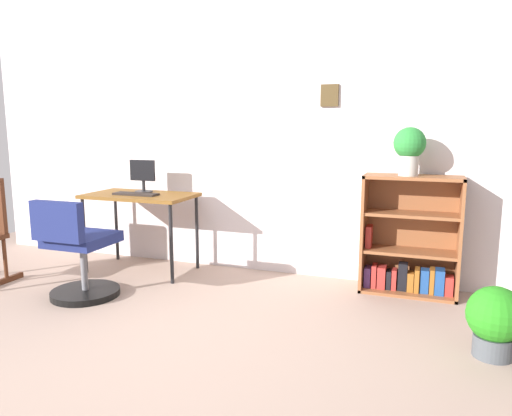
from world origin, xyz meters
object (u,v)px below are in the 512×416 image
Objects in this scene: desk at (140,201)px; office_chair at (78,256)px; monitor at (143,176)px; bookshelf_low at (409,243)px; keyboard at (136,194)px; potted_plant_floor at (495,319)px; potted_plant_on_shelf at (409,147)px.

office_chair is at bearing -93.24° from desk.
monitor reaches higher than bookshelf_low.
office_chair is 0.84× the size of bookshelf_low.
office_chair is at bearing -90.77° from monitor.
office_chair is (-0.05, -0.72, -0.38)m from keyboard.
desk is 0.24m from monitor.
keyboard is 0.98× the size of potted_plant_floor.
desk is 2.36× the size of keyboard.
potted_plant_on_shelf reaches higher than bookshelf_low.
potted_plant_on_shelf is at bearing -123.29° from bookshelf_low.
potted_plant_on_shelf is 1.42m from potted_plant_floor.
potted_plant_floor is (2.85, -0.87, -0.63)m from monitor.
potted_plant_on_shelf is (2.30, 0.07, 0.29)m from monitor.
monitor reaches higher than keyboard.
potted_plant_floor is at bearing -62.44° from bookshelf_low.
monitor is at bearing -178.36° from potted_plant_on_shelf.
office_chair is at bearing -93.94° from keyboard.
potted_plant_floor is at bearing -16.94° from monitor.
potted_plant_on_shelf is at bearing 120.55° from potted_plant_floor.
keyboard is (0.04, -0.18, -0.14)m from monitor.
bookshelf_low is 0.75m from potted_plant_on_shelf.
potted_plant_floor is (0.52, -0.99, -0.18)m from bookshelf_low.
monitor is at bearing -177.05° from bookshelf_low.
office_chair is (-0.04, -0.79, -0.31)m from desk.
bookshelf_low reaches higher than desk.
monitor is 0.32× the size of bookshelf_low.
monitor is 1.03m from office_chair.
keyboard is at bearing -86.18° from desk.
keyboard is 2.34m from bookshelf_low.
office_chair reaches higher than keyboard.
bookshelf_low is at bearing 5.63° from desk.
keyboard is 1.11× the size of potted_plant_on_shelf.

